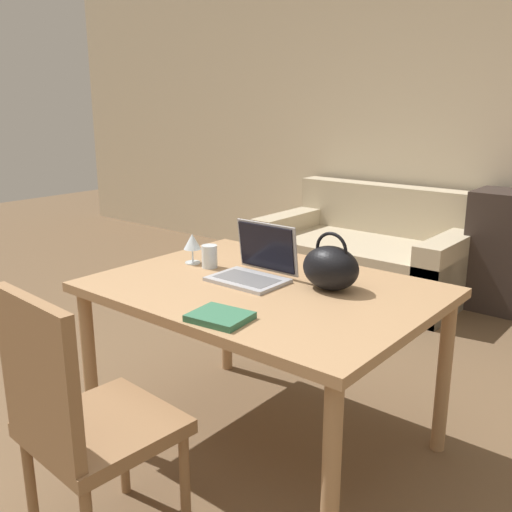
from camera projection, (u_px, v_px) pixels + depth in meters
name	position (u px, v px, depth m)	size (l,w,h in m)	color
ground_plane	(169.00, 512.00, 2.14)	(14.00, 14.00, 0.00)	brown
wall_back	(494.00, 121.00, 4.28)	(10.00, 0.06, 2.70)	beige
dining_table	(264.00, 303.00, 2.40)	(1.38, 1.03, 0.75)	#A87F56
chair	(80.00, 415.00, 1.81)	(0.47, 0.47, 0.95)	olive
couch	(367.00, 256.00, 4.61)	(1.61, 0.94, 0.82)	#C1B293
laptop	(257.00, 264.00, 2.46)	(0.32, 0.27, 0.24)	#ADADB2
drinking_glass	(210.00, 256.00, 2.63)	(0.07, 0.07, 0.11)	silver
wine_glass	(192.00, 243.00, 2.68)	(0.08, 0.08, 0.14)	silver
handbag	(331.00, 267.00, 2.31)	(0.24, 0.18, 0.24)	black
book	(220.00, 317.00, 2.00)	(0.22, 0.19, 0.02)	#336B4C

